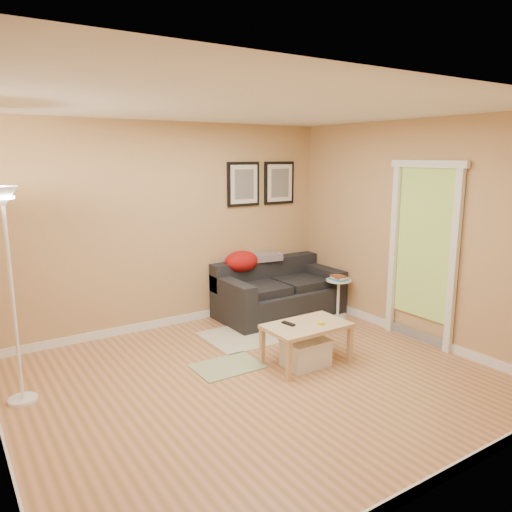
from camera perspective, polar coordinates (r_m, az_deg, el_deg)
name	(u,v)px	position (r m, az deg, el deg)	size (l,w,h in m)	color
floor	(256,380)	(5.02, 0.06, -14.19)	(4.50, 4.50, 0.00)	tan
ceiling	(257,107)	(4.54, 0.06, 16.86)	(4.50, 4.50, 0.00)	white
wall_back	(170,226)	(6.35, -9.89, 3.40)	(4.50, 4.50, 0.00)	tan
wall_front	(438,304)	(3.18, 20.34, -5.22)	(4.50, 4.50, 0.00)	tan
wall_right	(416,232)	(6.12, 17.99, 2.70)	(4.00, 4.00, 0.00)	tan
baseboard_back	(174,320)	(6.63, -9.49, -7.37)	(4.50, 0.02, 0.10)	white
baseboard_front	(423,487)	(3.72, 18.75, -23.96)	(4.50, 0.02, 0.10)	white
baseboard_left	(4,448)	(4.34, -27.10, -19.15)	(0.02, 4.00, 0.10)	white
baseboard_right	(409,332)	(6.41, 17.24, -8.41)	(0.02, 4.00, 0.10)	white
sofa	(279,289)	(6.81, 2.72, -3.86)	(1.70, 0.90, 0.75)	black
red_throw	(241,261)	(6.70, -1.69, -0.62)	(0.48, 0.36, 0.28)	#B61310
plaid_throw	(266,257)	(6.96, 1.15, -0.09)	(0.42, 0.26, 0.10)	tan
framed_print_left	(243,184)	(6.78, -1.47, 8.31)	(0.50, 0.04, 0.60)	black
framed_print_right	(279,183)	(7.11, 2.69, 8.45)	(0.50, 0.04, 0.60)	black
area_rug	(255,334)	(6.21, -0.11, -8.97)	(1.25, 0.85, 0.01)	beige
green_runner	(227,366)	(5.31, -3.32, -12.62)	(0.70, 0.50, 0.01)	#668C4C
coffee_table	(306,344)	(5.33, 5.84, -10.08)	(0.88, 0.54, 0.44)	tan
remote_control	(288,324)	(5.22, 3.77, -7.81)	(0.05, 0.16, 0.02)	black
tape_roll	(321,323)	(5.26, 7.56, -7.70)	(0.07, 0.07, 0.03)	yellow
storage_bin	(306,353)	(5.31, 5.78, -11.05)	(0.47, 0.34, 0.29)	white
side_table	(338,298)	(6.87, 9.48, -4.84)	(0.34, 0.34, 0.53)	white
book_stack	(339,278)	(6.76, 9.55, -2.48)	(0.16, 0.22, 0.07)	teal
floor_lamp	(13,304)	(4.78, -26.29, -4.97)	(0.25, 0.25, 1.94)	white
doorway	(422,257)	(6.03, 18.63, -0.11)	(0.12, 1.01, 2.13)	white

